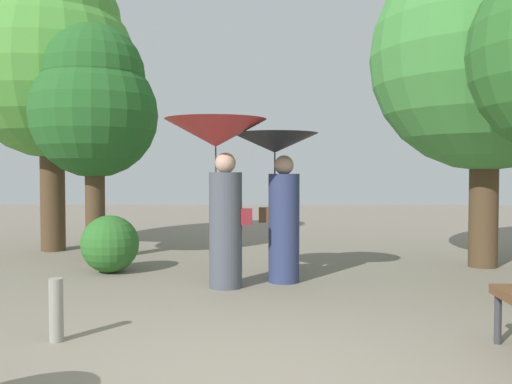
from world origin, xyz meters
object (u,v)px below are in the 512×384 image
path_marker_post (56,310)px  tree_near_left (94,102)px  person_right (279,178)px  person_left (219,163)px  tree_mid_left (51,56)px  tree_near_right (486,38)px

path_marker_post → tree_near_left: bearing=103.2°
person_right → path_marker_post: bearing=150.5°
person_right → tree_near_left: size_ratio=0.51×
person_left → tree_mid_left: bearing=54.1°
tree_near_right → person_left: bearing=-158.1°
tree_near_left → tree_near_right: (6.14, -0.55, 0.88)m
tree_mid_left → tree_near_right: bearing=-12.3°
person_left → tree_near_left: (-2.23, 2.11, 1.02)m
person_left → tree_near_right: (3.91, 1.57, 1.91)m
tree_mid_left → tree_near_left: bearing=-42.9°
person_left → person_right: (0.76, 0.36, -0.19)m
tree_near_right → tree_mid_left: tree_near_right is taller
tree_near_right → tree_mid_left: 7.42m
tree_mid_left → path_marker_post: size_ratio=9.92×
person_left → tree_near_left: 3.24m
tree_near_right → tree_mid_left: (-7.25, 1.58, 0.08)m
tree_near_left → path_marker_post: tree_near_left is taller
person_right → path_marker_post: (-1.96, -2.61, -1.10)m
person_left → path_marker_post: person_left is taller
person_left → tree_mid_left: size_ratio=0.39×
tree_near_left → tree_mid_left: bearing=137.1°
tree_mid_left → person_left: bearing=-43.2°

